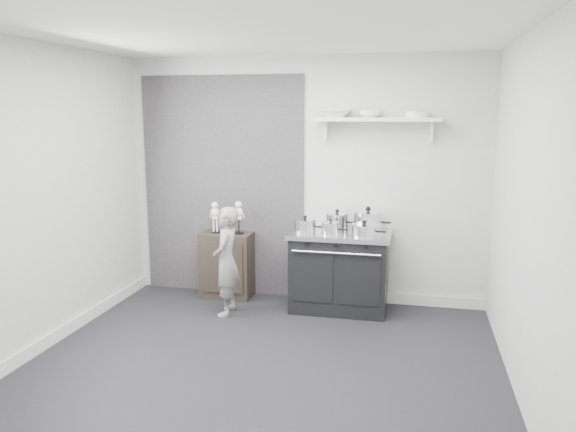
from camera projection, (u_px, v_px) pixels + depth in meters
The scene contains 16 objects.
ground at pixel (262, 363), 4.75m from camera, with size 4.00×4.00×0.00m, color black.
room_shell at pixel (255, 169), 4.61m from camera, with size 4.02×3.62×2.71m.
wall_shelf at pixel (378, 121), 5.82m from camera, with size 1.30×0.26×0.24m.
stove at pixel (340, 270), 5.99m from camera, with size 1.06×0.66×0.85m.
side_cabinet at pixel (227, 265), 6.41m from camera, with size 0.57×0.33×0.75m, color black.
child at pixel (226, 261), 5.82m from camera, with size 0.42×0.27×1.14m, color gray.
pot_front_left at pixel (305, 225), 5.88m from camera, with size 0.31×0.23×0.18m.
pot_back_left at pixel (337, 221), 6.03m from camera, with size 0.34×0.25×0.22m.
pot_back_right at pixel (368, 221), 5.95m from camera, with size 0.40×0.31×0.26m.
pot_front_right at pixel (364, 230), 5.69m from camera, with size 0.35×0.26×0.17m.
pot_front_center at pixel (330, 228), 5.76m from camera, with size 0.27×0.19×0.17m.
skeleton_full at pixel (215, 215), 6.34m from camera, with size 0.11×0.07×0.41m, color white, non-canonical shape.
skeleton_torso at pixel (239, 215), 6.27m from camera, with size 0.12×0.08×0.43m, color white, non-canonical shape.
bowl_large at pixel (335, 113), 5.90m from camera, with size 0.34×0.34×0.08m, color white.
bowl_small at pixel (370, 114), 5.82m from camera, with size 0.23×0.23×0.07m, color white.
plate_stack at pixel (417, 115), 5.72m from camera, with size 0.24×0.24×0.06m, color white.
Camera 1 is at (1.19, -4.29, 2.10)m, focal length 35.00 mm.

